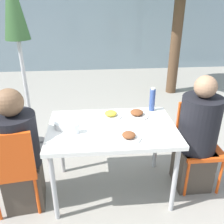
{
  "coord_description": "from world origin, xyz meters",
  "views": [
    {
      "loc": [
        -0.18,
        -2.01,
        1.84
      ],
      "look_at": [
        0.0,
        0.0,
        0.89
      ],
      "focal_mm": 40.0,
      "sensor_mm": 36.0,
      "label": 1
    }
  ],
  "objects_px": {
    "chair_right": "(198,138)",
    "drinking_cup": "(75,128)",
    "salad_bowl": "(65,124)",
    "closed_umbrella": "(16,23)",
    "person_left": "(19,155)",
    "bottle": "(152,100)",
    "chair_left": "(13,165)",
    "person_right": "(197,139)"
  },
  "relations": [
    {
      "from": "person_left",
      "to": "bottle",
      "type": "distance_m",
      "value": 1.39
    },
    {
      "from": "closed_umbrella",
      "to": "salad_bowl",
      "type": "distance_m",
      "value": 1.27
    },
    {
      "from": "chair_left",
      "to": "person_right",
      "type": "xyz_separation_m",
      "value": [
        1.71,
        0.2,
        0.05
      ]
    },
    {
      "from": "person_right",
      "to": "bottle",
      "type": "relative_size",
      "value": 4.79
    },
    {
      "from": "chair_right",
      "to": "salad_bowl",
      "type": "height_order",
      "value": "chair_right"
    },
    {
      "from": "drinking_cup",
      "to": "salad_bowl",
      "type": "xyz_separation_m",
      "value": [
        -0.1,
        0.12,
        -0.02
      ]
    },
    {
      "from": "chair_left",
      "to": "chair_right",
      "type": "relative_size",
      "value": 1.0
    },
    {
      "from": "chair_right",
      "to": "bottle",
      "type": "distance_m",
      "value": 0.61
    },
    {
      "from": "bottle",
      "to": "drinking_cup",
      "type": "bearing_deg",
      "value": -152.83
    },
    {
      "from": "drinking_cup",
      "to": "person_right",
      "type": "bearing_deg",
      "value": 4.35
    },
    {
      "from": "closed_umbrella",
      "to": "drinking_cup",
      "type": "bearing_deg",
      "value": -57.28
    },
    {
      "from": "chair_left",
      "to": "person_left",
      "type": "height_order",
      "value": "person_left"
    },
    {
      "from": "closed_umbrella",
      "to": "bottle",
      "type": "bearing_deg",
      "value": -21.84
    },
    {
      "from": "person_left",
      "to": "chair_right",
      "type": "relative_size",
      "value": 1.34
    },
    {
      "from": "person_right",
      "to": "closed_umbrella",
      "type": "xyz_separation_m",
      "value": [
        -1.79,
        0.87,
        1.0
      ]
    },
    {
      "from": "chair_right",
      "to": "person_right",
      "type": "xyz_separation_m",
      "value": [
        -0.05,
        -0.08,
        0.05
      ]
    },
    {
      "from": "drinking_cup",
      "to": "salad_bowl",
      "type": "distance_m",
      "value": 0.15
    },
    {
      "from": "salad_bowl",
      "to": "chair_left",
      "type": "bearing_deg",
      "value": -153.19
    },
    {
      "from": "bottle",
      "to": "salad_bowl",
      "type": "bearing_deg",
      "value": -162.12
    },
    {
      "from": "drinking_cup",
      "to": "salad_bowl",
      "type": "relative_size",
      "value": 0.48
    },
    {
      "from": "chair_right",
      "to": "closed_umbrella",
      "type": "relative_size",
      "value": 0.41
    },
    {
      "from": "chair_left",
      "to": "chair_right",
      "type": "distance_m",
      "value": 1.79
    },
    {
      "from": "chair_right",
      "to": "bottle",
      "type": "height_order",
      "value": "bottle"
    },
    {
      "from": "person_left",
      "to": "salad_bowl",
      "type": "xyz_separation_m",
      "value": [
        0.41,
        0.14,
        0.22
      ]
    },
    {
      "from": "chair_left",
      "to": "person_left",
      "type": "bearing_deg",
      "value": 58.03
    },
    {
      "from": "chair_right",
      "to": "bottle",
      "type": "bearing_deg",
      "value": -28.07
    },
    {
      "from": "closed_umbrella",
      "to": "drinking_cup",
      "type": "distance_m",
      "value": 1.38
    },
    {
      "from": "salad_bowl",
      "to": "closed_umbrella",
      "type": "bearing_deg",
      "value": 121.7
    },
    {
      "from": "person_left",
      "to": "closed_umbrella",
      "type": "height_order",
      "value": "closed_umbrella"
    },
    {
      "from": "chair_left",
      "to": "drinking_cup",
      "type": "relative_size",
      "value": 9.6
    },
    {
      "from": "chair_right",
      "to": "closed_umbrella",
      "type": "distance_m",
      "value": 2.26
    },
    {
      "from": "closed_umbrella",
      "to": "person_left",
      "type": "bearing_deg",
      "value": -83.45
    },
    {
      "from": "person_right",
      "to": "salad_bowl",
      "type": "height_order",
      "value": "person_right"
    },
    {
      "from": "chair_left",
      "to": "bottle",
      "type": "bearing_deg",
      "value": 13.89
    },
    {
      "from": "chair_left",
      "to": "drinking_cup",
      "type": "height_order",
      "value": "chair_left"
    },
    {
      "from": "chair_right",
      "to": "drinking_cup",
      "type": "distance_m",
      "value": 1.26
    },
    {
      "from": "person_right",
      "to": "chair_right",
      "type": "bearing_deg",
      "value": -121.97
    },
    {
      "from": "person_right",
      "to": "chair_left",
      "type": "bearing_deg",
      "value": 6.09
    },
    {
      "from": "chair_left",
      "to": "person_left",
      "type": "relative_size",
      "value": 0.74
    },
    {
      "from": "person_left",
      "to": "bottle",
      "type": "height_order",
      "value": "person_left"
    },
    {
      "from": "drinking_cup",
      "to": "salad_bowl",
      "type": "bearing_deg",
      "value": 129.38
    },
    {
      "from": "bottle",
      "to": "salad_bowl",
      "type": "height_order",
      "value": "bottle"
    }
  ]
}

